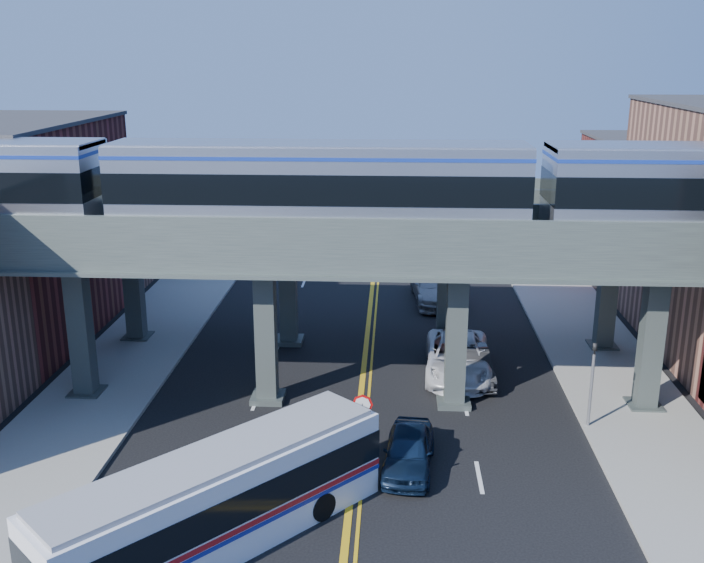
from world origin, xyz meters
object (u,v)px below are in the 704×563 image
(traffic_signal, at_px, (592,376))
(car_lane_c, at_px, (458,357))
(transit_bus, at_px, (218,502))
(stop_sign, at_px, (362,417))
(car_lane_a, at_px, (409,450))
(car_lane_d, at_px, (435,286))
(car_lane_b, at_px, (472,365))
(transit_train, at_px, (319,184))

(traffic_signal, relative_size, car_lane_c, 0.65)
(car_lane_c, bearing_deg, transit_bus, -118.17)
(stop_sign, bearing_deg, car_lane_a, -17.16)
(stop_sign, xyz_separation_m, car_lane_c, (4.08, 8.19, -0.88))
(transit_bus, height_order, car_lane_d, transit_bus)
(car_lane_c, relative_size, car_lane_d, 1.00)
(traffic_signal, xyz_separation_m, car_lane_b, (-4.20, 4.68, -1.57))
(car_lane_b, height_order, car_lane_c, car_lane_c)
(transit_train, xyz_separation_m, car_lane_b, (6.68, 2.68, -8.69))
(car_lane_a, bearing_deg, traffic_signal, 31.59)
(traffic_signal, bearing_deg, transit_train, 169.59)
(car_lane_a, distance_m, car_lane_c, 9.04)
(stop_sign, height_order, car_lane_d, stop_sign)
(car_lane_b, bearing_deg, transit_train, -162.28)
(stop_sign, height_order, car_lane_c, stop_sign)
(transit_bus, xyz_separation_m, car_lane_d, (7.67, 24.95, -0.58))
(traffic_signal, relative_size, car_lane_d, 0.65)
(car_lane_a, height_order, car_lane_d, car_lane_d)
(traffic_signal, relative_size, transit_bus, 0.41)
(transit_train, xyz_separation_m, car_lane_d, (5.54, 14.53, -8.50))
(car_lane_a, relative_size, car_lane_b, 0.97)
(transit_bus, bearing_deg, traffic_signal, -14.12)
(stop_sign, distance_m, traffic_signal, 9.41)
(traffic_signal, xyz_separation_m, car_lane_d, (-5.34, 16.53, -1.38))
(transit_train, distance_m, car_lane_b, 11.28)
(traffic_signal, distance_m, car_lane_a, 8.18)
(traffic_signal, height_order, car_lane_d, traffic_signal)
(car_lane_b, relative_size, car_lane_d, 0.70)
(transit_train, xyz_separation_m, car_lane_c, (6.07, 3.19, -8.54))
(transit_bus, xyz_separation_m, car_lane_c, (8.20, 13.61, -0.62))
(car_lane_d, bearing_deg, stop_sign, -105.32)
(stop_sign, relative_size, car_lane_d, 0.42)
(transit_train, distance_m, transit_bus, 13.26)
(transit_bus, xyz_separation_m, car_lane_a, (5.81, 4.90, -0.77))
(traffic_signal, height_order, transit_bus, traffic_signal)
(transit_train, height_order, car_lane_c, transit_train)
(transit_train, xyz_separation_m, car_lane_a, (3.67, -5.52, -8.69))
(stop_sign, relative_size, traffic_signal, 0.64)
(stop_sign, relative_size, car_lane_c, 0.42)
(car_lane_d, bearing_deg, transit_bus, -112.09)
(car_lane_a, relative_size, car_lane_d, 0.68)
(transit_train, height_order, car_lane_b, transit_train)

